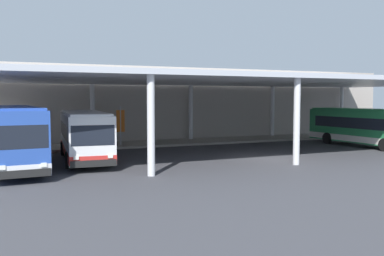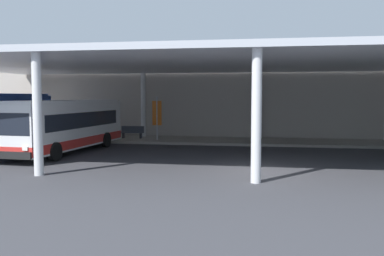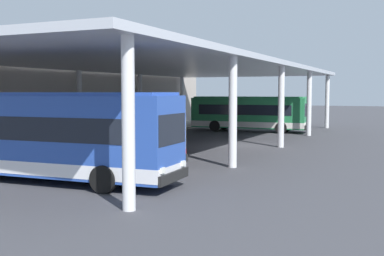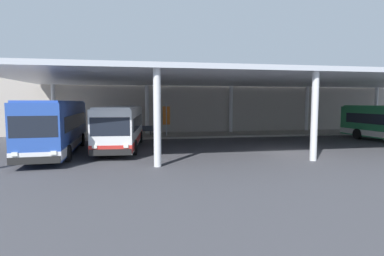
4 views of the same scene
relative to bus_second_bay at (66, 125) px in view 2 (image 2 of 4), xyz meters
The scene contains 7 objects.
ground_plane 12.47m from the bus_second_bay, 21.75° to the right, with size 200.00×200.00×0.00m, color #3D3D42.
platform_kerb 13.62m from the bus_second_bay, 31.99° to the left, with size 42.00×4.50×0.18m, color gray.
station_building_facade 15.61m from the bus_second_bay, 42.23° to the left, with size 48.00×1.60×7.00m, color #ADA399.
canopy_shelter 12.08m from the bus_second_bay, ahead, with size 40.00×17.00×5.55m.
bus_second_bay is the anchor object (origin of this frame).
bench_waiting 7.53m from the bus_second_bay, 75.86° to the left, with size 1.80×0.45×0.92m.
banner_sign 7.53m from the bus_second_bay, 57.68° to the left, with size 0.70×0.12×3.20m.
Camera 2 is at (0.23, -18.87, 3.41)m, focal length 38.89 mm.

